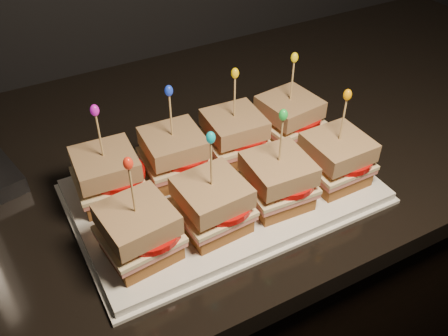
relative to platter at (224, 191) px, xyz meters
name	(u,v)px	position (x,y,z in m)	size (l,w,h in m)	color
granite_slab	(89,185)	(-0.17, 0.15, -0.03)	(2.18, 0.71, 0.04)	black
platter	(224,191)	(0.00, 0.00, 0.00)	(0.44, 0.27, 0.02)	white
platter_rim	(224,194)	(0.00, 0.00, -0.01)	(0.45, 0.29, 0.01)	white
sandwich_0_bread_bot	(110,190)	(-0.16, 0.06, 0.02)	(0.08, 0.08, 0.02)	#5C3912
sandwich_0_ham	(108,182)	(-0.16, 0.06, 0.04)	(0.09, 0.09, 0.01)	#CC6757
sandwich_0_cheese	(108,178)	(-0.16, 0.06, 0.04)	(0.09, 0.09, 0.01)	beige
sandwich_0_tomato	(116,174)	(-0.15, 0.06, 0.05)	(0.08, 0.08, 0.01)	#BB0A08
sandwich_0_bread_top	(105,164)	(-0.16, 0.06, 0.07)	(0.09, 0.09, 0.03)	brown
sandwich_0_pick	(100,138)	(-0.16, 0.06, 0.11)	(0.00, 0.00, 0.09)	tan
sandwich_0_frill	(95,110)	(-0.16, 0.06, 0.16)	(0.01, 0.01, 0.02)	#CE12C9
sandwich_1_bread_bot	(175,168)	(-0.05, 0.06, 0.02)	(0.08, 0.08, 0.02)	#5C3912
sandwich_1_ham	(174,160)	(-0.05, 0.06, 0.04)	(0.09, 0.09, 0.01)	#CC6757
sandwich_1_cheese	(174,157)	(-0.05, 0.06, 0.04)	(0.09, 0.09, 0.01)	beige
sandwich_1_tomato	(183,153)	(-0.04, 0.06, 0.05)	(0.08, 0.08, 0.01)	#BB0A08
sandwich_1_bread_top	(173,143)	(-0.05, 0.06, 0.07)	(0.09, 0.09, 0.03)	brown
sandwich_1_pick	(171,118)	(-0.05, 0.06, 0.11)	(0.00, 0.00, 0.09)	tan
sandwich_1_frill	(169,91)	(-0.05, 0.06, 0.16)	(0.01, 0.01, 0.02)	#1735DA
sandwich_2_bread_bot	(234,149)	(0.05, 0.06, 0.02)	(0.08, 0.08, 0.02)	#5C3912
sandwich_2_ham	(234,141)	(0.05, 0.06, 0.04)	(0.09, 0.09, 0.01)	#CC6757
sandwich_2_cheese	(234,138)	(0.05, 0.06, 0.04)	(0.09, 0.09, 0.01)	beige
sandwich_2_tomato	(242,134)	(0.06, 0.06, 0.05)	(0.08, 0.08, 0.01)	#BB0A08
sandwich_2_bread_top	(234,124)	(0.05, 0.06, 0.07)	(0.09, 0.09, 0.03)	brown
sandwich_2_pick	(235,100)	(0.05, 0.06, 0.11)	(0.00, 0.00, 0.09)	tan
sandwich_2_frill	(235,73)	(0.05, 0.06, 0.16)	(0.01, 0.01, 0.02)	yellow
sandwich_3_bread_bot	(287,131)	(0.16, 0.06, 0.02)	(0.08, 0.08, 0.02)	#5C3912
sandwich_3_ham	(288,124)	(0.16, 0.06, 0.04)	(0.09, 0.09, 0.01)	#CC6757
sandwich_3_cheese	(288,120)	(0.16, 0.06, 0.04)	(0.09, 0.09, 0.01)	beige
sandwich_3_tomato	(297,116)	(0.17, 0.06, 0.05)	(0.08, 0.08, 0.01)	#BB0A08
sandwich_3_bread_top	(290,107)	(0.16, 0.06, 0.07)	(0.09, 0.09, 0.03)	brown
sandwich_3_pick	(292,83)	(0.16, 0.06, 0.11)	(0.00, 0.00, 0.09)	tan
sandwich_3_frill	(295,57)	(0.16, 0.06, 0.16)	(0.01, 0.01, 0.02)	yellow
sandwich_4_bread_bot	(141,246)	(-0.16, -0.06, 0.02)	(0.08, 0.08, 0.02)	#5C3912
sandwich_4_ham	(140,238)	(-0.16, -0.06, 0.04)	(0.09, 0.09, 0.01)	#CC6757
sandwich_4_cheese	(139,234)	(-0.16, -0.06, 0.04)	(0.09, 0.09, 0.01)	beige
sandwich_4_tomato	(149,230)	(-0.15, -0.07, 0.05)	(0.08, 0.08, 0.01)	#BB0A08
sandwich_4_bread_top	(137,219)	(-0.16, -0.06, 0.07)	(0.09, 0.09, 0.03)	brown
sandwich_4_pick	(133,193)	(-0.16, -0.06, 0.11)	(0.00, 0.00, 0.09)	tan
sandwich_4_frill	(128,163)	(-0.16, -0.06, 0.16)	(0.01, 0.01, 0.02)	red
sandwich_5_bread_bot	(212,219)	(-0.05, -0.06, 0.02)	(0.08, 0.08, 0.02)	#5C3912
sandwich_5_ham	(212,211)	(-0.05, -0.06, 0.04)	(0.09, 0.09, 0.01)	#CC6757
sandwich_5_cheese	(212,207)	(-0.05, -0.06, 0.04)	(0.09, 0.09, 0.01)	beige
sandwich_5_tomato	(222,203)	(-0.04, -0.07, 0.05)	(0.08, 0.08, 0.01)	#BB0A08
sandwich_5_bread_top	(212,192)	(-0.05, -0.06, 0.07)	(0.09, 0.09, 0.03)	brown
sandwich_5_pick	(211,166)	(-0.05, -0.06, 0.11)	(0.00, 0.00, 0.09)	tan
sandwich_5_frill	(211,138)	(-0.05, -0.06, 0.16)	(0.01, 0.01, 0.02)	#07AAB4
sandwich_6_bread_bot	(276,195)	(0.05, -0.06, 0.02)	(0.08, 0.08, 0.02)	#5C3912
sandwich_6_ham	(277,186)	(0.05, -0.06, 0.04)	(0.09, 0.09, 0.01)	#CC6757
sandwich_6_cheese	(277,183)	(0.05, -0.06, 0.04)	(0.09, 0.09, 0.01)	beige
sandwich_6_tomato	(287,179)	(0.06, -0.07, 0.05)	(0.08, 0.08, 0.01)	#BB0A08
sandwich_6_bread_top	(278,169)	(0.05, -0.06, 0.07)	(0.09, 0.09, 0.03)	brown
sandwich_6_pick	(281,143)	(0.05, -0.06, 0.11)	(0.00, 0.00, 0.09)	tan
sandwich_6_frill	(283,115)	(0.05, -0.06, 0.16)	(0.01, 0.01, 0.02)	green
sandwich_7_bread_bot	(334,173)	(0.16, -0.06, 0.02)	(0.08, 0.08, 0.02)	#5C3912
sandwich_7_ham	(335,165)	(0.16, -0.06, 0.04)	(0.09, 0.09, 0.01)	#CC6757
sandwich_7_cheese	(336,161)	(0.16, -0.06, 0.04)	(0.09, 0.09, 0.01)	beige
sandwich_7_tomato	(345,157)	(0.17, -0.07, 0.05)	(0.08, 0.08, 0.01)	#BB0A08
sandwich_7_bread_top	(338,147)	(0.16, -0.06, 0.07)	(0.09, 0.09, 0.03)	brown
sandwich_7_pick	(343,122)	(0.16, -0.06, 0.11)	(0.00, 0.00, 0.09)	tan
sandwich_7_frill	(348,95)	(0.16, -0.06, 0.16)	(0.01, 0.01, 0.02)	orange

